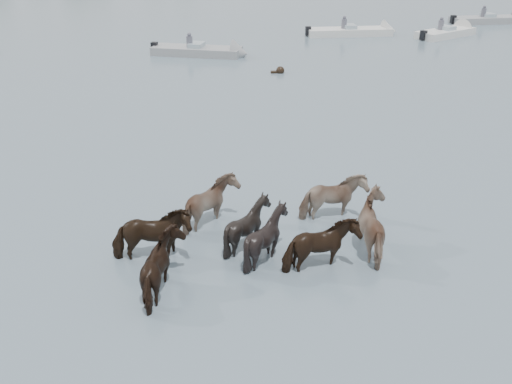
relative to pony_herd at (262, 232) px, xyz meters
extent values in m
plane|color=slate|center=(-0.71, -1.51, -0.53)|extent=(400.00, 400.00, 0.00)
imported|color=black|center=(-2.62, -0.02, 0.02)|extent=(1.94, 1.01, 1.58)
imported|color=gray|center=(-1.12, 1.43, -0.01)|extent=(1.68, 1.82, 1.52)
imported|color=black|center=(-0.32, 0.26, -0.03)|extent=(1.34, 1.20, 1.47)
imported|color=gray|center=(2.10, 1.40, -0.01)|extent=(1.91, 1.15, 1.51)
imported|color=black|center=(-2.27, -1.34, -0.01)|extent=(1.63, 1.78, 1.52)
imported|color=black|center=(0.06, -0.34, -0.01)|extent=(1.48, 1.34, 1.51)
imported|color=black|center=(1.22, -0.93, -0.02)|extent=(1.92, 1.27, 1.49)
imported|color=#8A745D|center=(2.83, -0.30, 0.04)|extent=(1.86, 1.99, 1.61)
sphere|color=black|center=(3.32, 17.01, -0.41)|extent=(0.44, 0.44, 0.44)
cube|color=black|center=(3.07, 17.01, -0.51)|extent=(0.50, 0.22, 0.18)
cube|color=gray|center=(-0.90, 21.78, -0.33)|extent=(5.50, 3.19, 0.55)
cone|color=gray|center=(1.60, 20.94, -0.33)|extent=(1.36, 1.80, 1.60)
cube|color=#99ADB7|center=(-0.90, 21.78, 0.02)|extent=(1.11, 1.32, 0.35)
cube|color=black|center=(-3.40, 22.61, -0.18)|extent=(0.44, 0.44, 0.60)
cylinder|color=#595966|center=(-1.30, 21.78, 0.22)|extent=(0.36, 0.36, 0.70)
sphere|color=#595966|center=(-1.30, 21.78, 0.67)|extent=(0.24, 0.24, 0.24)
cube|color=silver|center=(9.77, 26.63, -0.33)|extent=(5.82, 1.64, 0.55)
cone|color=silver|center=(12.67, 26.61, -0.33)|extent=(0.91, 1.61, 1.60)
cube|color=#99ADB7|center=(9.77, 26.63, 0.02)|extent=(0.81, 1.13, 0.35)
cube|color=black|center=(6.87, 26.65, -0.18)|extent=(0.35, 0.35, 0.60)
cylinder|color=#595966|center=(9.37, 26.63, 0.22)|extent=(0.36, 0.36, 0.70)
sphere|color=#595966|center=(9.37, 26.63, 0.67)|extent=(0.24, 0.24, 0.24)
cube|color=silver|center=(16.17, 25.31, -0.33)|extent=(4.86, 3.63, 0.55)
cone|color=silver|center=(18.22, 26.43, -0.33)|extent=(1.55, 1.84, 1.60)
cube|color=#99ADB7|center=(16.17, 25.31, 0.02)|extent=(1.24, 1.37, 0.35)
cube|color=black|center=(14.13, 24.20, -0.18)|extent=(0.47, 0.47, 0.60)
cylinder|color=#595966|center=(15.77, 25.31, 0.22)|extent=(0.36, 0.36, 0.70)
sphere|color=#595966|center=(15.77, 25.31, 0.67)|extent=(0.24, 0.24, 0.24)
cube|color=gray|center=(21.77, 30.13, -0.33)|extent=(5.72, 1.80, 0.55)
cube|color=#99ADB7|center=(21.77, 30.13, 0.02)|extent=(0.84, 1.15, 0.35)
cube|color=black|center=(18.93, 30.03, -0.18)|extent=(0.36, 0.36, 0.60)
cylinder|color=#595966|center=(21.37, 30.13, 0.22)|extent=(0.36, 0.36, 0.70)
sphere|color=#595966|center=(21.37, 30.13, 0.67)|extent=(0.24, 0.24, 0.24)
camera|label=1|loc=(-1.59, -11.33, 6.78)|focal=38.67mm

